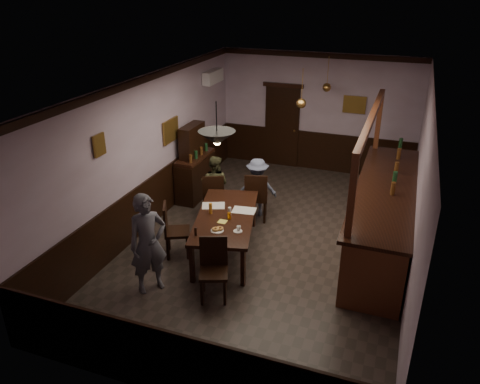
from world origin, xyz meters
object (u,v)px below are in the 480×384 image
at_px(coffee_cup, 239,228).
at_px(bar_counter, 383,214).
at_px(person_seated_right, 257,187).
at_px(pendant_brass_far, 327,87).
at_px(chair_far_right, 256,195).
at_px(soda_can, 229,216).
at_px(pendant_iron, 217,138).
at_px(chair_far_left, 213,195).
at_px(person_seated_left, 215,185).
at_px(dining_table, 226,218).
at_px(pendant_brass_mid, 301,104).
at_px(sideboard, 195,168).
at_px(chair_side, 172,228).
at_px(chair_near, 214,265).
at_px(person_standing, 148,244).

bearing_deg(coffee_cup, bar_counter, 23.49).
distance_m(person_seated_right, pendant_brass_far, 3.05).
height_order(chair_far_right, pendant_brass_far, pendant_brass_far).
bearing_deg(soda_can, bar_counter, 28.19).
height_order(soda_can, pendant_iron, pendant_iron).
height_order(chair_far_left, soda_can, chair_far_left).
xyz_separation_m(chair_far_left, soda_can, (0.84, -1.24, 0.26)).
relative_size(person_seated_left, person_seated_right, 1.02).
bearing_deg(soda_can, dining_table, 135.51).
distance_m(person_seated_left, pendant_brass_mid, 2.45).
relative_size(chair_far_left, chair_far_right, 0.94).
distance_m(soda_can, pendant_brass_far, 4.46).
xyz_separation_m(chair_far_left, person_seated_right, (0.79, 0.49, 0.08)).
distance_m(pendant_brass_mid, pendant_brass_far, 1.71).
bearing_deg(pendant_brass_mid, chair_far_right, -122.00).
xyz_separation_m(chair_far_left, chair_far_right, (0.86, 0.21, 0.03)).
xyz_separation_m(person_seated_right, pendant_brass_mid, (0.68, 0.70, 1.67)).
distance_m(chair_far_right, bar_counter, 2.51).
distance_m(bar_counter, pendant_brass_far, 3.65).
xyz_separation_m(chair_far_left, sideboard, (-0.84, 0.91, 0.13)).
bearing_deg(chair_side, chair_far_left, -30.10).
distance_m(dining_table, sideboard, 2.57).
height_order(chair_near, bar_counter, bar_counter).
bearing_deg(pendant_brass_far, dining_table, -103.24).
bearing_deg(pendant_brass_mid, bar_counter, -29.49).
distance_m(chair_side, bar_counter, 3.87).
distance_m(chair_side, person_seated_left, 1.83).
height_order(chair_far_right, chair_near, chair_far_right).
xyz_separation_m(chair_side, coffee_cup, (1.27, -0.02, 0.25)).
bearing_deg(soda_can, chair_far_left, 124.17).
bearing_deg(pendant_brass_mid, pendant_iron, -100.12).
bearing_deg(pendant_iron, bar_counter, 39.57).
distance_m(chair_far_right, chair_side, 2.02).
xyz_separation_m(person_standing, pendant_brass_far, (1.66, 5.48, 1.46)).
relative_size(pendant_brass_mid, pendant_brass_far, 1.00).
relative_size(chair_far_left, sideboard, 0.59).
distance_m(person_standing, pendant_brass_mid, 4.31).
bearing_deg(coffee_cup, pendant_brass_far, 69.33).
xyz_separation_m(chair_far_left, coffee_cup, (1.15, -1.58, 0.25)).
distance_m(chair_far_left, bar_counter, 3.37).
distance_m(person_seated_left, soda_can, 1.77).
relative_size(dining_table, pendant_iron, 3.58).
height_order(dining_table, pendant_brass_far, pendant_brass_far).
height_order(chair_near, person_seated_left, person_seated_left).
bearing_deg(pendant_brass_far, bar_counter, -58.60).
relative_size(chair_far_right, person_seated_right, 0.84).
distance_m(dining_table, pendant_iron, 1.93).
relative_size(coffee_cup, sideboard, 0.05).
xyz_separation_m(chair_near, sideboard, (-1.87, 3.31, 0.13)).
distance_m(dining_table, pendant_brass_far, 4.43).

